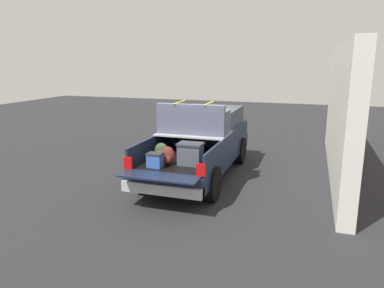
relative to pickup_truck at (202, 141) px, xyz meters
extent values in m
plane|color=#262628|center=(-0.37, 0.00, -0.97)|extent=(40.00, 40.00, 0.00)
cube|color=#162138|center=(-0.37, 0.00, -0.34)|extent=(5.50, 1.92, 0.44)
cube|color=black|center=(-1.57, 0.00, -0.10)|extent=(2.80, 1.80, 0.04)
cube|color=#162138|center=(-1.57, 0.93, 0.13)|extent=(2.80, 0.06, 0.50)
cube|color=#162138|center=(-1.57, -0.93, 0.13)|extent=(2.80, 0.06, 0.50)
cube|color=#162138|center=(-0.20, 0.00, 0.13)|extent=(0.06, 1.80, 0.50)
cube|color=#162138|center=(-3.24, 0.00, -0.10)|extent=(0.55, 1.80, 0.04)
cube|color=#B2B2B7|center=(-0.79, 0.00, 0.40)|extent=(1.25, 1.92, 0.04)
cube|color=#162138|center=(0.98, 0.00, 0.13)|extent=(2.30, 1.92, 0.50)
cube|color=#2D3842|center=(0.88, 0.00, 0.64)|extent=(1.94, 1.76, 0.52)
cube|color=#162138|center=(2.33, 0.00, 0.07)|extent=(0.40, 1.82, 0.38)
cube|color=#B2B2B7|center=(-3.09, 0.00, -0.44)|extent=(0.24, 1.92, 0.24)
cube|color=red|center=(-2.99, 0.88, 0.06)|extent=(0.06, 0.20, 0.28)
cube|color=red|center=(-2.99, -0.88, 0.06)|extent=(0.06, 0.20, 0.28)
cylinder|color=black|center=(1.38, 0.88, -0.54)|extent=(0.87, 0.30, 0.87)
cylinder|color=black|center=(1.38, -0.88, -0.54)|extent=(0.87, 0.30, 0.87)
cylinder|color=black|center=(-2.12, 0.88, -0.54)|extent=(0.87, 0.30, 0.87)
cylinder|color=black|center=(-2.12, -0.88, -0.54)|extent=(0.87, 0.30, 0.87)
cube|color=#474C56|center=(-2.21, -0.38, 0.16)|extent=(0.40, 0.55, 0.48)
cube|color=#31353C|center=(-2.21, -0.38, 0.43)|extent=(0.44, 0.59, 0.05)
ellipsoid|color=maroon|center=(-2.37, 0.14, 0.14)|extent=(0.20, 0.34, 0.44)
ellipsoid|color=maroon|center=(-2.48, 0.14, 0.08)|extent=(0.09, 0.24, 0.20)
ellipsoid|color=#384728|center=(-1.95, 0.49, 0.13)|extent=(0.20, 0.37, 0.42)
ellipsoid|color=#384728|center=(-2.06, 0.49, 0.07)|extent=(0.09, 0.26, 0.18)
cube|color=#3359B2|center=(-2.67, 0.35, 0.07)|extent=(0.26, 0.34, 0.30)
cube|color=#262628|center=(-2.67, 0.35, 0.24)|extent=(0.28, 0.36, 0.04)
cube|color=#4C5166|center=(-0.79, 0.00, 0.63)|extent=(0.81, 1.89, 0.42)
cube|color=#4C5166|center=(-1.12, 0.00, 1.04)|extent=(0.16, 1.89, 0.40)
cube|color=#4C5166|center=(-0.74, 0.85, 0.95)|extent=(0.57, 0.20, 0.22)
cube|color=#4C5166|center=(-0.74, -0.84, 0.95)|extent=(0.57, 0.20, 0.22)
cube|color=yellow|center=(-0.79, 0.43, 1.25)|extent=(0.91, 0.03, 0.02)
cube|color=yellow|center=(-0.79, -0.42, 1.25)|extent=(0.91, 0.03, 0.02)
cube|color=silver|center=(1.36, -3.86, 0.93)|extent=(8.65, 0.36, 3.80)
camera|label=1|loc=(-10.12, -3.06, 2.36)|focal=33.80mm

